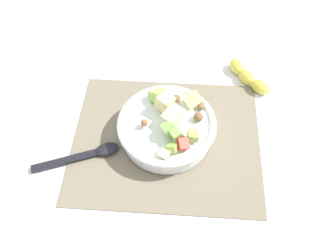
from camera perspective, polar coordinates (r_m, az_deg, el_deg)
ground_plane at (r=0.85m, az=-0.27°, el=-2.44°), size 2.40×2.40×0.00m
placemat at (r=0.85m, az=-0.27°, el=-2.33°), size 0.46×0.38×0.01m
salad_bowl at (r=0.82m, az=0.09°, el=-0.14°), size 0.24×0.24×0.10m
serving_spoon at (r=0.84m, az=-12.75°, el=-4.50°), size 0.20×0.10×0.01m
banana_whole at (r=0.98m, az=13.11°, el=7.95°), size 0.12×0.14×0.04m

